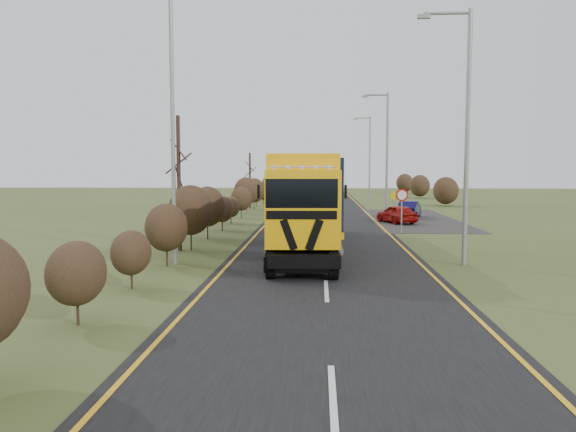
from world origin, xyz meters
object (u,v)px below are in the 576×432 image
(lorry, at_px, (306,197))
(speed_sign, at_px, (402,202))
(car_red_hatchback, at_px, (397,214))
(car_blue_sedan, at_px, (410,210))
(streetlight_near, at_px, (464,126))

(lorry, relative_size, speed_sign, 6.01)
(car_red_hatchback, distance_m, car_blue_sedan, 4.30)
(streetlight_near, bearing_deg, lorry, 147.35)
(car_blue_sedan, distance_m, streetlight_near, 20.83)
(lorry, xyz_separation_m, car_blue_sedan, (7.30, 16.40, -1.78))
(lorry, relative_size, streetlight_near, 1.59)
(lorry, xyz_separation_m, streetlight_near, (6.01, -3.85, 2.91))
(car_red_hatchback, relative_size, speed_sign, 1.43)
(car_blue_sedan, xyz_separation_m, speed_sign, (-2.05, -9.97, 1.18))
(car_red_hatchback, bearing_deg, streetlight_near, 69.48)
(lorry, height_order, speed_sign, lorry)
(streetlight_near, bearing_deg, speed_sign, 94.23)
(streetlight_near, height_order, speed_sign, streetlight_near)
(speed_sign, bearing_deg, car_blue_sedan, 78.38)
(lorry, xyz_separation_m, speed_sign, (5.25, 6.43, -0.60))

